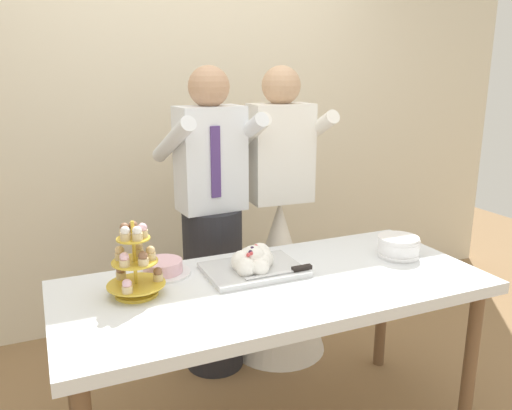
% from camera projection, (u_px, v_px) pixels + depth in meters
% --- Properties ---
extents(rear_wall, '(5.20, 0.10, 2.90)m').
position_uv_depth(rear_wall, '(178.00, 100.00, 3.27)').
color(rear_wall, beige).
rests_on(rear_wall, ground_plane).
extents(dessert_table, '(1.80, 0.80, 0.78)m').
position_uv_depth(dessert_table, '(275.00, 298.00, 2.18)').
color(dessert_table, silver).
rests_on(dessert_table, ground_plane).
extents(cupcake_stand, '(0.23, 0.23, 0.31)m').
position_uv_depth(cupcake_stand, '(135.00, 263.00, 2.01)').
color(cupcake_stand, gold).
rests_on(cupcake_stand, dessert_table).
extents(main_cake_tray, '(0.44, 0.31, 0.13)m').
position_uv_depth(main_cake_tray, '(253.00, 263.00, 2.25)').
color(main_cake_tray, silver).
rests_on(main_cake_tray, dessert_table).
extents(plate_stack, '(0.20, 0.20, 0.10)m').
position_uv_depth(plate_stack, '(399.00, 247.00, 2.44)').
color(plate_stack, white).
rests_on(plate_stack, dessert_table).
extents(round_cake, '(0.24, 0.24, 0.06)m').
position_uv_depth(round_cake, '(163.00, 268.00, 2.24)').
color(round_cake, white).
rests_on(round_cake, dessert_table).
extents(person_groom, '(0.50, 0.52, 1.66)m').
position_uv_depth(person_groom, '(212.00, 240.00, 2.77)').
color(person_groom, '#232328').
rests_on(person_groom, ground_plane).
extents(person_bride, '(0.56, 0.56, 1.66)m').
position_uv_depth(person_bride, '(279.00, 257.00, 2.99)').
color(person_bride, white).
rests_on(person_bride, ground_plane).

